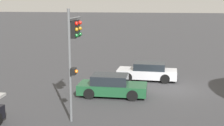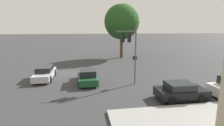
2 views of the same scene
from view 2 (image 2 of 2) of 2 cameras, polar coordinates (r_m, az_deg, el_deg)
ground_plane at (r=22.06m, az=-14.45°, el=-3.43°), size 300.00×300.00×0.00m
street_tree at (r=32.57m, az=3.20°, el=13.24°), size 6.37×6.37×9.79m
traffic_signal at (r=16.83m, az=5.76°, el=6.00°), size 0.57×2.12×5.67m
crossing_car_0 at (r=18.07m, az=-8.03°, el=-4.26°), size 4.42×2.02×1.40m
crossing_car_1 at (r=20.45m, az=-21.09°, el=-3.10°), size 4.55×1.87×1.37m
parked_car_0 at (r=14.76m, az=21.48°, el=-8.61°), size 2.08×3.86×1.37m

